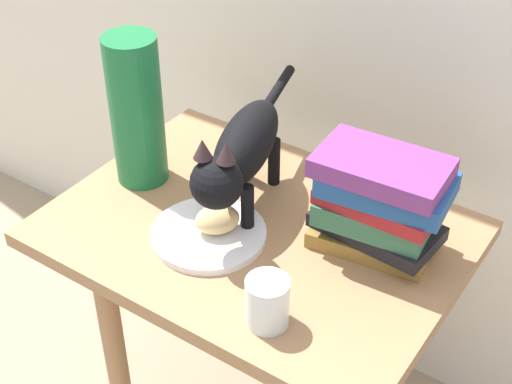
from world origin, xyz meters
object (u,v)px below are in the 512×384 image
object	(u,v)px
plate	(209,234)
candle_jar	(267,304)
cat	(241,152)
bread_roll	(217,219)
green_vase	(136,111)
side_table	(256,266)
book_stack	(379,203)

from	to	relation	value
plate	candle_jar	distance (m)	0.23
plate	cat	distance (m)	0.16
plate	candle_jar	bearing A→B (deg)	-29.58
bread_roll	cat	bearing A→B (deg)	95.23
green_vase	candle_jar	distance (m)	0.48
candle_jar	green_vase	bearing A→B (deg)	155.64
green_vase	side_table	bearing A→B (deg)	-1.38
green_vase	candle_jar	bearing A→B (deg)	-24.36
book_stack	candle_jar	xyz separation A→B (m)	(-0.06, -0.25, -0.06)
plate	green_vase	size ratio (longest dim) A/B	0.69
plate	bread_roll	size ratio (longest dim) A/B	2.60
bread_roll	book_stack	world-z (taller)	book_stack
cat	book_stack	xyz separation A→B (m)	(0.26, 0.04, -0.03)
side_table	bread_roll	xyz separation A→B (m)	(-0.04, -0.06, 0.14)
side_table	cat	xyz separation A→B (m)	(-0.05, 0.03, 0.23)
side_table	plate	bearing A→B (deg)	-127.22
side_table	book_stack	world-z (taller)	book_stack
green_vase	cat	bearing A→B (deg)	4.95
book_stack	green_vase	xyz separation A→B (m)	(-0.48, -0.06, 0.05)
bread_roll	green_vase	size ratio (longest dim) A/B	0.27
side_table	cat	distance (m)	0.24
cat	candle_jar	world-z (taller)	cat
book_stack	green_vase	distance (m)	0.49
bread_roll	book_stack	size ratio (longest dim) A/B	0.33
plate	bread_roll	world-z (taller)	bread_roll
book_stack	candle_jar	size ratio (longest dim) A/B	2.85
side_table	book_stack	size ratio (longest dim) A/B	3.05
book_stack	green_vase	bearing A→B (deg)	-172.61
cat	green_vase	distance (m)	0.23
candle_jar	cat	bearing A→B (deg)	132.85
bread_roll	green_vase	world-z (taller)	green_vase
side_table	bread_roll	bearing A→B (deg)	-124.74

